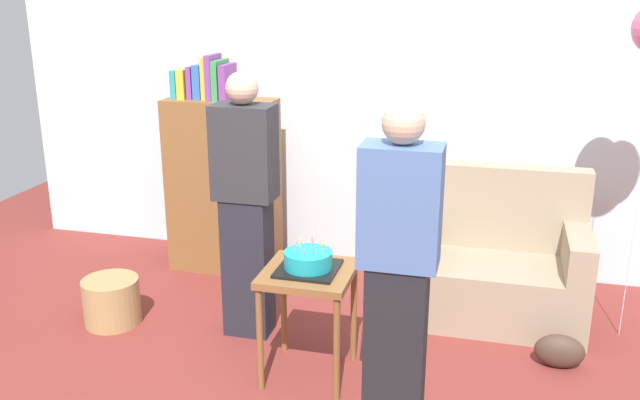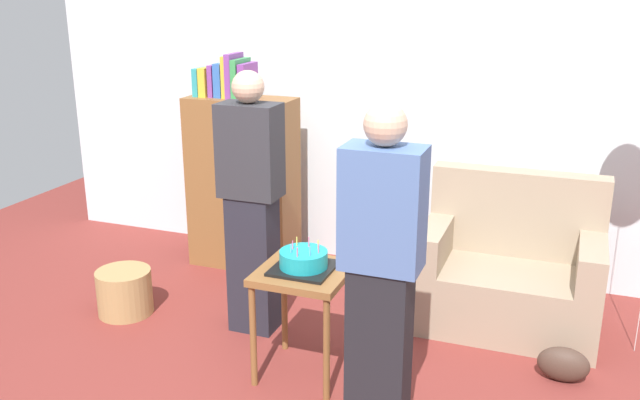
# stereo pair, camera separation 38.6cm
# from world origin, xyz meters

# --- Properties ---
(wall_back) EXTENTS (6.00, 0.10, 2.70)m
(wall_back) POSITION_xyz_m (0.00, 2.05, 1.35)
(wall_back) COLOR silver
(wall_back) RESTS_ON ground_plane
(couch) EXTENTS (1.10, 0.70, 0.96)m
(couch) POSITION_xyz_m (0.84, 1.31, 0.34)
(couch) COLOR gray
(couch) RESTS_ON ground_plane
(bookshelf) EXTENTS (0.80, 0.36, 1.62)m
(bookshelf) POSITION_xyz_m (-1.18, 1.60, 0.69)
(bookshelf) COLOR brown
(bookshelf) RESTS_ON ground_plane
(side_table) EXTENTS (0.48, 0.48, 0.63)m
(side_table) POSITION_xyz_m (-0.15, 0.28, 0.53)
(side_table) COLOR brown
(side_table) RESTS_ON ground_plane
(birthday_cake) EXTENTS (0.32, 0.32, 0.16)m
(birthday_cake) POSITION_xyz_m (-0.15, 0.28, 0.68)
(birthday_cake) COLOR black
(birthday_cake) RESTS_ON side_table
(person_blowing_candles) EXTENTS (0.36, 0.22, 1.63)m
(person_blowing_candles) POSITION_xyz_m (-0.64, 0.67, 0.83)
(person_blowing_candles) COLOR #23232D
(person_blowing_candles) RESTS_ON ground_plane
(person_holding_cake) EXTENTS (0.36, 0.22, 1.63)m
(person_holding_cake) POSITION_xyz_m (0.39, -0.11, 0.83)
(person_holding_cake) COLOR black
(person_holding_cake) RESTS_ON ground_plane
(wicker_basket) EXTENTS (0.36, 0.36, 0.30)m
(wicker_basket) POSITION_xyz_m (-1.54, 0.55, 0.15)
(wicker_basket) COLOR #A88451
(wicker_basket) RESTS_ON ground_plane
(handbag) EXTENTS (0.28, 0.14, 0.20)m
(handbag) POSITION_xyz_m (1.21, 0.71, 0.10)
(handbag) COLOR #473328
(handbag) RESTS_ON ground_plane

